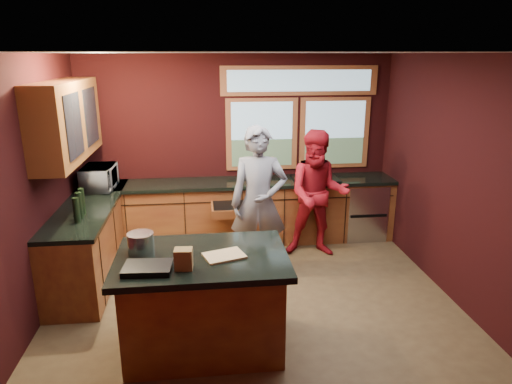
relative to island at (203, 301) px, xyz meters
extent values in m
plane|color=brown|center=(0.56, 0.83, -0.48)|extent=(4.50, 4.50, 0.00)
cube|color=black|center=(0.56, 2.83, 0.87)|extent=(4.50, 0.02, 2.70)
cube|color=black|center=(0.56, -1.17, 0.87)|extent=(4.50, 0.02, 2.70)
cube|color=black|center=(-1.69, 0.83, 0.87)|extent=(0.02, 4.00, 2.70)
cube|color=black|center=(2.81, 0.83, 0.87)|extent=(0.02, 4.00, 2.70)
cube|color=silver|center=(0.56, 0.83, 2.22)|extent=(4.50, 4.00, 0.02)
cube|color=#7493A1|center=(0.91, 2.81, 1.07)|extent=(1.06, 0.02, 1.06)
cube|color=#7493A1|center=(2.01, 2.81, 1.07)|extent=(1.06, 0.02, 1.06)
cube|color=brown|center=(1.46, 2.81, 1.84)|extent=(2.30, 0.02, 0.42)
cube|color=#5B2415|center=(-1.51, 1.68, 1.47)|extent=(0.36, 1.80, 0.90)
cube|color=#5B2415|center=(0.56, 2.53, -0.04)|extent=(4.50, 0.60, 0.88)
cube|color=black|center=(0.56, 2.52, 0.43)|extent=(4.50, 0.64, 0.05)
cube|color=#B7B7BC|center=(2.41, 2.51, -0.05)|extent=(0.60, 0.58, 0.85)
cube|color=black|center=(1.66, 2.49, 0.43)|extent=(0.66, 0.46, 0.05)
cube|color=#5B2415|center=(-1.39, 1.68, -0.04)|extent=(0.60, 2.30, 0.88)
cube|color=black|center=(-1.38, 1.68, 0.43)|extent=(0.64, 2.30, 0.05)
cube|color=#5B2415|center=(0.00, 0.00, -0.04)|extent=(1.40, 0.90, 0.88)
cube|color=black|center=(0.00, 0.00, 0.44)|extent=(1.55, 1.05, 0.06)
imported|color=slate|center=(0.70, 1.44, 0.47)|extent=(0.74, 0.53, 1.89)
imported|color=#A6131E|center=(1.57, 1.94, 0.39)|extent=(0.96, 0.81, 1.74)
imported|color=#999999|center=(-1.36, 2.33, 0.61)|extent=(0.41, 0.59, 0.32)
imported|color=#999999|center=(0.90, 2.58, 0.62)|extent=(0.31, 0.27, 0.34)
cylinder|color=silver|center=(0.93, 2.53, 0.59)|extent=(0.12, 0.12, 0.28)
cube|color=tan|center=(0.20, -0.05, 0.48)|extent=(0.41, 0.35, 0.02)
cylinder|color=silver|center=(-0.55, 0.15, 0.56)|extent=(0.24, 0.24, 0.18)
cube|color=brown|center=(-0.15, -0.25, 0.56)|extent=(0.16, 0.13, 0.18)
cube|color=black|center=(-0.45, -0.25, 0.49)|extent=(0.42, 0.31, 0.05)
camera|label=1|loc=(0.05, -3.80, 2.21)|focal=32.00mm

